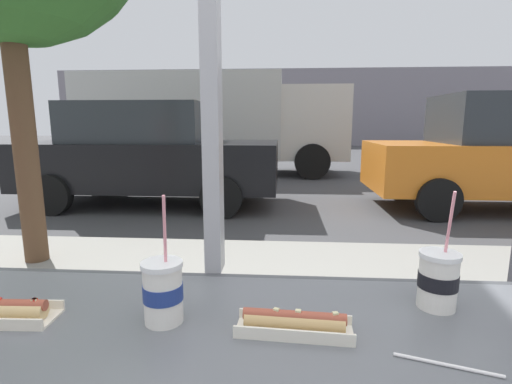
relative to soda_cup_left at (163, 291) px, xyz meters
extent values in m
plane|color=#424244|center=(0.06, 8.25, -1.05)|extent=(60.00, 60.00, 0.00)
cube|color=gray|center=(0.06, 1.85, -0.99)|extent=(16.00, 2.80, 0.14)
cube|color=#404245|center=(0.06, 0.28, -0.09)|extent=(1.93, 0.02, 0.02)
cube|color=#9E9EA3|center=(0.06, 0.33, 0.68)|extent=(0.05, 0.08, 1.52)
cube|color=gray|center=(0.06, 23.72, 1.25)|extent=(28.00, 1.20, 4.61)
cylinder|color=silver|center=(0.00, 0.00, -0.01)|extent=(0.09, 0.09, 0.13)
cylinder|color=navy|center=(0.00, 0.00, 0.00)|extent=(0.09, 0.09, 0.04)
cylinder|color=black|center=(0.00, 0.00, 0.05)|extent=(0.08, 0.08, 0.01)
cylinder|color=white|center=(0.00, 0.00, 0.06)|extent=(0.09, 0.09, 0.01)
cylinder|color=pink|center=(0.01, -0.01, 0.13)|extent=(0.02, 0.04, 0.20)
cylinder|color=silver|center=(0.65, 0.11, -0.01)|extent=(0.09, 0.09, 0.13)
cylinder|color=black|center=(0.65, 0.11, 0.00)|extent=(0.09, 0.09, 0.04)
cylinder|color=black|center=(0.65, 0.11, 0.05)|extent=(0.08, 0.08, 0.01)
cylinder|color=white|center=(0.65, 0.11, 0.06)|extent=(0.10, 0.10, 0.01)
cylinder|color=pink|center=(0.67, 0.11, 0.12)|extent=(0.01, 0.05, 0.20)
cube|color=silver|center=(0.30, -0.03, -0.07)|extent=(0.26, 0.09, 0.01)
cube|color=silver|center=(0.30, -0.07, -0.06)|extent=(0.26, 0.02, 0.03)
cube|color=silver|center=(0.30, 0.01, -0.06)|extent=(0.26, 0.02, 0.03)
cylinder|color=tan|center=(0.30, -0.03, -0.05)|extent=(0.22, 0.05, 0.04)
cylinder|color=#9E4733|center=(0.30, -0.03, -0.04)|extent=(0.23, 0.04, 0.03)
cube|color=beige|center=(0.39, -0.03, -0.03)|extent=(0.01, 0.01, 0.01)
cube|color=beige|center=(0.31, -0.03, -0.03)|extent=(0.01, 0.01, 0.01)
cube|color=beige|center=(0.26, -0.02, -0.03)|extent=(0.01, 0.01, 0.01)
cube|color=beige|center=(-0.40, 0.02, -0.06)|extent=(0.28, 0.02, 0.03)
cube|color=beige|center=(-0.30, -0.02, -0.03)|extent=(0.01, 0.01, 0.01)
cube|color=red|center=(-0.30, -0.02, -0.03)|extent=(0.01, 0.01, 0.01)
cylinder|color=white|center=(0.58, -0.13, -0.07)|extent=(0.18, 0.06, 0.01)
cube|color=black|center=(-1.98, 5.66, -0.35)|extent=(4.31, 1.79, 0.78)
cube|color=#282D33|center=(-2.16, 5.66, 0.37)|extent=(2.24, 1.57, 0.66)
cylinder|color=black|center=(-0.64, 6.55, -0.73)|extent=(0.64, 0.18, 0.64)
cylinder|color=black|center=(-0.64, 4.76, -0.73)|extent=(0.64, 0.18, 0.64)
cylinder|color=black|center=(-3.31, 6.55, -0.73)|extent=(0.64, 0.18, 0.64)
cylinder|color=black|center=(-3.31, 4.76, -0.73)|extent=(0.64, 0.18, 0.64)
cube|color=orange|center=(3.81, 5.66, -0.35)|extent=(4.13, 1.73, 0.78)
cube|color=#282D33|center=(3.90, 5.66, 0.43)|extent=(2.15, 1.52, 0.77)
cylinder|color=black|center=(2.54, 6.52, -0.73)|extent=(0.64, 0.18, 0.64)
cylinder|color=black|center=(2.54, 4.79, -0.73)|extent=(0.64, 0.18, 0.64)
cube|color=beige|center=(-2.52, 9.90, 0.52)|extent=(5.47, 2.20, 2.25)
cube|color=beige|center=(1.02, 9.90, 0.35)|extent=(1.90, 2.10, 1.90)
cylinder|color=black|center=(1.02, 10.95, -0.60)|extent=(0.90, 0.24, 0.90)
cylinder|color=black|center=(1.02, 8.85, -0.60)|extent=(0.90, 0.24, 0.90)
cylinder|color=black|center=(-3.56, 11.00, -0.60)|extent=(0.90, 0.24, 0.90)
cylinder|color=black|center=(-3.56, 8.80, -0.60)|extent=(0.90, 0.24, 0.90)
cylinder|color=brown|center=(-2.06, 2.51, 0.22)|extent=(0.21, 0.21, 2.28)
camera|label=1|loc=(0.27, -0.80, 0.38)|focal=26.72mm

